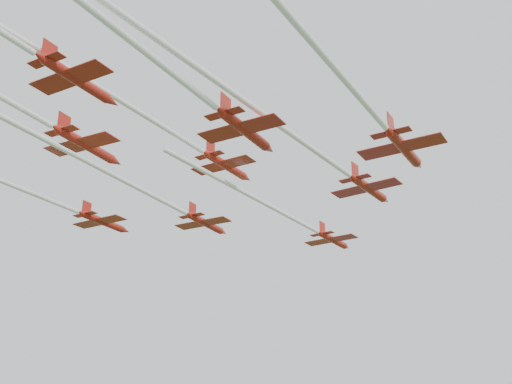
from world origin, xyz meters
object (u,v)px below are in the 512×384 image
(jet_row3_mid, at_px, (135,109))
(jet_row4_right, at_px, (169,70))
(jet_row3_right, at_px, (351,87))
(jet_row2_left, at_px, (153,196))
(jet_row3_left, at_px, (4,182))
(jet_lead, at_px, (301,223))
(jet_row2_right, at_px, (307,145))

(jet_row3_mid, height_order, jet_row4_right, jet_row3_mid)
(jet_row3_right, distance_m, jet_row4_right, 16.20)
(jet_row2_left, xyz_separation_m, jet_row3_left, (-14.63, -10.29, -0.40))
(jet_lead, distance_m, jet_row4_right, 43.47)
(jet_lead, bearing_deg, jet_row3_right, -53.67)
(jet_row2_right, bearing_deg, jet_row3_right, -45.48)
(jet_row3_left, distance_m, jet_row3_mid, 21.81)
(jet_lead, distance_m, jet_row3_right, 39.06)
(jet_row2_left, relative_size, jet_row4_right, 0.94)
(jet_lead, relative_size, jet_row2_right, 0.74)
(jet_row4_right, bearing_deg, jet_row2_left, 130.46)
(jet_row4_right, bearing_deg, jet_row3_left, 163.61)
(jet_row2_right, relative_size, jet_row3_mid, 0.98)
(jet_row2_left, relative_size, jet_row3_right, 0.87)
(jet_lead, relative_size, jet_row2_left, 0.86)
(jet_row2_right, distance_m, jet_row3_mid, 19.53)
(jet_lead, bearing_deg, jet_row4_right, -75.46)
(jet_row3_right, height_order, jet_row4_right, jet_row4_right)
(jet_row3_mid, relative_size, jet_row3_right, 1.04)
(jet_row3_left, bearing_deg, jet_row2_left, 48.33)
(jet_row4_right, bearing_deg, jet_row3_mid, 144.15)
(jet_row3_mid, xyz_separation_m, jet_row4_right, (7.90, -8.89, -2.10))
(jet_row2_right, distance_m, jet_row4_right, 21.98)
(jet_row3_left, distance_m, jet_row4_right, 32.46)
(jet_row3_left, xyz_separation_m, jet_row3_right, (43.17, -9.03, 0.52))
(jet_row2_left, distance_m, jet_row3_mid, 18.24)
(jet_row2_right, xyz_separation_m, jet_row3_mid, (-15.65, -11.65, 0.95))
(jet_row3_left, relative_size, jet_row3_mid, 1.00)
(jet_row2_left, distance_m, jet_row3_left, 17.88)
(jet_row2_left, distance_m, jet_row3_right, 34.47)
(jet_lead, xyz_separation_m, jet_row3_left, (-30.07, -27.77, -0.88))
(jet_row4_right, bearing_deg, jet_row2_right, 81.85)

